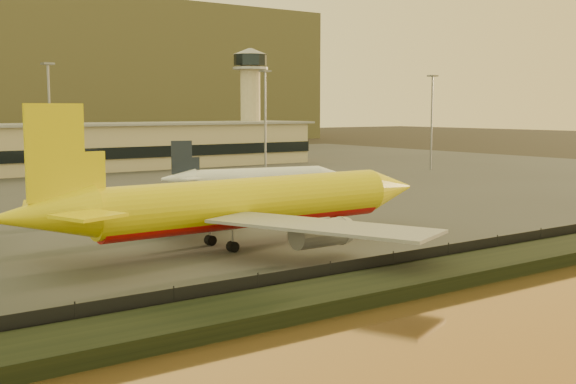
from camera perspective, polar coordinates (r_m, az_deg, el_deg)
name	(u,v)px	position (r m, az deg, el deg)	size (l,w,h in m)	color
ground	(353,250)	(86.00, 5.15, -4.55)	(900.00, 900.00, 0.00)	black
embankment	(465,269)	(74.13, 13.82, -5.97)	(320.00, 7.00, 1.40)	black
tarmac	(76,183)	(168.91, -16.43, 0.71)	(320.00, 220.00, 0.20)	#2D2D2D
perimeter_fence	(435,257)	(76.59, 11.55, -5.05)	(300.00, 0.05, 2.20)	black
control_tower	(250,93)	(231.63, -2.99, 7.82)	(11.20, 11.20, 35.50)	tan
apron_light_masts	(175,113)	(155.55, -8.90, 6.18)	(152.20, 12.20, 25.40)	slate
dhl_cargo_jet	(243,204)	(86.36, -3.60, -0.96)	(56.45, 55.50, 16.92)	#DCC60B
white_narrowbody_jet	(256,178)	(138.80, -2.57, 1.11)	(36.67, 35.22, 10.60)	white
gse_vehicle_yellow	(257,213)	(108.45, -2.47, -1.68)	(3.53, 1.59, 1.59)	#DCC60B
gse_vehicle_white	(51,221)	(105.31, -18.23, -2.23)	(3.77, 1.70, 1.70)	white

